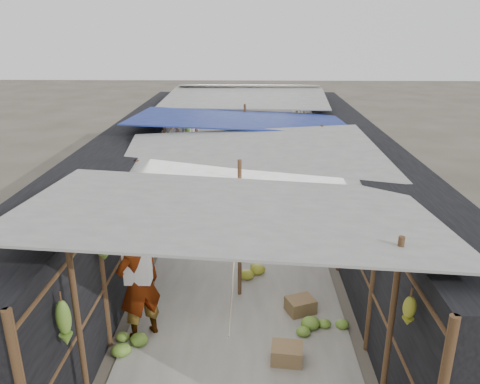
# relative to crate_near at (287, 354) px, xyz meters

# --- Properties ---
(aisle_slab) EXTENTS (3.60, 16.00, 0.02)m
(aisle_slab) POSITION_rel_crate_near_xyz_m (-0.74, 5.33, -0.13)
(aisle_slab) COLOR #9E998E
(aisle_slab) RESTS_ON ground
(stall_left) EXTENTS (1.40, 15.00, 2.30)m
(stall_left) POSITION_rel_crate_near_xyz_m (-3.44, 5.33, 1.01)
(stall_left) COLOR black
(stall_left) RESTS_ON ground
(stall_right) EXTENTS (1.40, 15.00, 2.30)m
(stall_right) POSITION_rel_crate_near_xyz_m (1.96, 5.33, 1.01)
(stall_right) COLOR black
(stall_right) RESTS_ON ground
(crate_near) EXTENTS (0.50, 0.42, 0.28)m
(crate_near) POSITION_rel_crate_near_xyz_m (0.00, 0.00, 0.00)
(crate_near) COLOR #916D49
(crate_near) RESTS_ON ground
(crate_mid) EXTENTS (0.57, 0.51, 0.28)m
(crate_mid) POSITION_rel_crate_near_xyz_m (0.33, 1.28, 0.00)
(crate_mid) COLOR #916D49
(crate_mid) RESTS_ON ground
(crate_back) EXTENTS (0.48, 0.40, 0.31)m
(crate_back) POSITION_rel_crate_near_xyz_m (-1.43, 6.63, 0.02)
(crate_back) COLOR #916D49
(crate_back) RESTS_ON ground
(black_basin) EXTENTS (0.61, 0.61, 0.18)m
(black_basin) POSITION_rel_crate_near_xyz_m (0.96, 8.80, -0.05)
(black_basin) COLOR black
(black_basin) RESTS_ON ground
(vendor_elderly) EXTENTS (0.82, 0.78, 1.89)m
(vendor_elderly) POSITION_rel_crate_near_xyz_m (-2.27, 0.57, 0.81)
(vendor_elderly) COLOR silver
(vendor_elderly) RESTS_ON ground
(shopper_blue) EXTENTS (0.90, 0.71, 1.81)m
(shopper_blue) POSITION_rel_crate_near_xyz_m (-1.96, 4.85, 0.77)
(shopper_blue) COLOR #1D5194
(shopper_blue) RESTS_ON ground
(vendor_seated) EXTENTS (0.48, 0.65, 0.90)m
(vendor_seated) POSITION_rel_crate_near_xyz_m (0.59, 5.89, 0.31)
(vendor_seated) COLOR #514D46
(vendor_seated) RESTS_ON ground
(market_canopy) EXTENTS (5.62, 15.20, 2.77)m
(market_canopy) POSITION_rel_crate_near_xyz_m (-0.71, 5.66, 2.27)
(market_canopy) COLOR brown
(market_canopy) RESTS_ON ground
(hanging_bananas) EXTENTS (3.96, 13.75, 0.81)m
(hanging_bananas) POSITION_rel_crate_near_xyz_m (-0.81, 5.23, 1.50)
(hanging_bananas) COLOR olive
(hanging_bananas) RESTS_ON ground
(floor_bananas) EXTENTS (3.97, 9.40, 0.35)m
(floor_bananas) POSITION_rel_crate_near_xyz_m (-0.57, 4.48, 0.02)
(floor_bananas) COLOR #9B9E28
(floor_bananas) RESTS_ON ground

